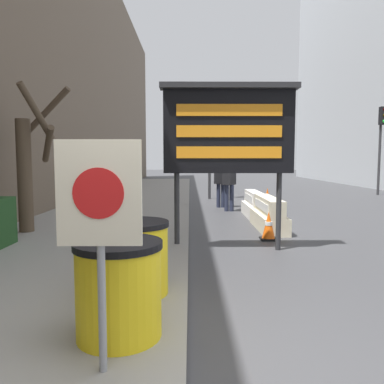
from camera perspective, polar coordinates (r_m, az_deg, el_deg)
ground_plane at (r=3.37m, az=-0.85°, el=-25.78°), size 120.00×120.00×0.00m
building_left_facade at (r=14.19m, az=-20.93°, el=22.47°), size 0.40×50.40×12.12m
bare_tree at (r=9.03m, az=-24.45°, el=5.30°), size 1.98×2.11×3.28m
barrel_drum_foreground at (r=3.54m, az=-11.08°, el=-14.27°), size 0.80×0.80×0.87m
barrel_drum_middle at (r=4.57m, az=-8.57°, el=-9.80°), size 0.80×0.80×0.87m
warning_sign at (r=2.80m, az=-13.92°, el=-2.88°), size 0.62×0.08×1.74m
message_board at (r=7.07m, az=5.59°, el=9.33°), size 2.53×0.36×3.10m
jersey_barrier_cream at (r=9.46m, az=11.59°, el=-3.48°), size 0.59×2.07×0.79m
jersey_barrier_white at (r=11.53m, az=9.41°, el=-2.01°), size 0.54×1.77×0.76m
traffic_cone_near at (r=13.11m, az=11.40°, el=-1.07°), size 0.42×0.42×0.74m
traffic_cone_mid at (r=8.22m, az=11.60°, el=-5.10°), size 0.34×0.34×0.62m
traffic_light_near_curb at (r=16.30m, az=2.73°, el=9.65°), size 0.28×0.44×4.22m
traffic_light_far_side at (r=20.26m, az=26.91°, el=8.19°), size 0.28×0.44×4.22m
pedestrian_worker at (r=12.48m, az=5.70°, el=2.02°), size 0.49×0.56×1.83m
pedestrian_passerby at (r=13.47m, az=4.41°, el=2.06°), size 0.50×0.35×1.76m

